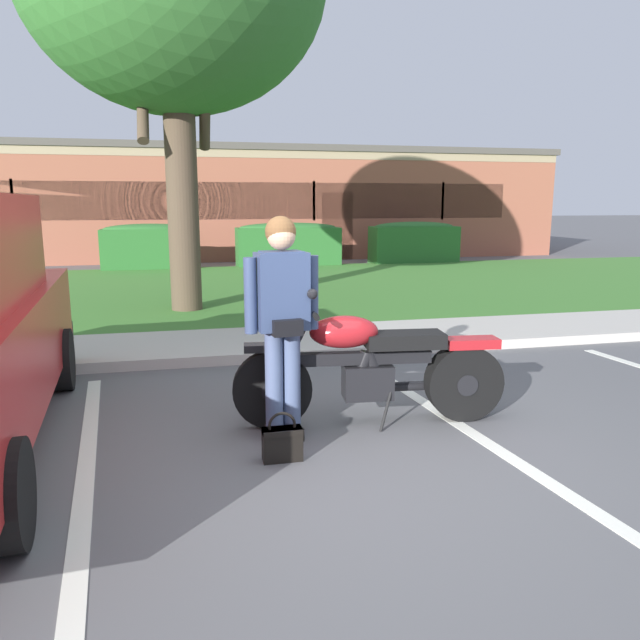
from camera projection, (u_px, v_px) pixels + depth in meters
name	position (u px, v px, depth m)	size (l,w,h in m)	color
ground_plane	(349.00, 456.00, 4.40)	(140.00, 140.00, 0.00)	#565659
curb_strip	(284.00, 355.00, 7.04)	(60.00, 0.20, 0.12)	#B7B2A8
concrete_walk	(272.00, 341.00, 7.86)	(60.00, 1.50, 0.08)	#B7B2A8
grass_lawn	(236.00, 289.00, 12.64)	(60.00, 8.51, 0.06)	#3D752D
stall_stripe_0	(86.00, 468.00, 4.18)	(0.12, 4.40, 0.01)	silver
stall_stripe_1	(472.00, 433.00, 4.83)	(0.12, 4.40, 0.01)	silver
motorcycle	(380.00, 365.00, 4.97)	(2.24, 0.82, 1.26)	black
rider_person	(282.00, 312.00, 4.55)	(0.57, 0.32, 1.70)	black
handbag	(282.00, 441.00, 4.29)	(0.28, 0.13, 0.36)	black
hedge_left	(150.00, 246.00, 16.28)	(2.47, 0.90, 1.24)	#286028
hedge_center_left	(288.00, 244.00, 17.12)	(2.89, 0.90, 1.24)	#286028
hedge_center_right	(414.00, 242.00, 17.96)	(2.56, 0.90, 1.24)	#286028
brick_building	(172.00, 203.00, 22.92)	(25.52, 10.72, 3.55)	#93513D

